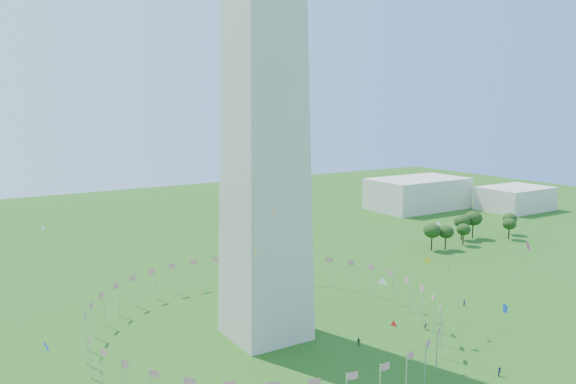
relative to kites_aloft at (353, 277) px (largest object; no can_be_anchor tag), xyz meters
name	(u,v)px	position (x,y,z in m)	size (l,w,h in m)	color
flag_ring	(266,317)	(-8.19, 22.16, -14.08)	(80.24, 80.24, 9.00)	silver
gov_building_east_a	(418,193)	(141.81, 122.16, -10.58)	(50.00, 30.00, 16.00)	beige
gov_building_east_b	(515,198)	(181.81, 92.16, -12.58)	(35.00, 25.00, 12.00)	beige
kites_aloft	(353,277)	(0.00, 0.00, 0.00)	(103.31, 77.40, 31.80)	yellow
tree_line_east	(469,230)	(105.41, 58.06, -13.70)	(53.29, 15.41, 11.12)	#244717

